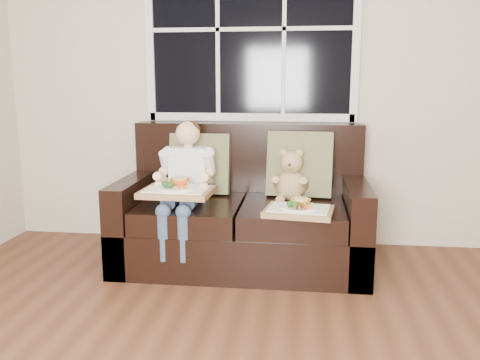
# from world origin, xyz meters

# --- Properties ---
(window_back) EXTENTS (1.62, 0.04, 1.37)m
(window_back) POSITION_xyz_m (-0.31, 2.48, 1.65)
(window_back) COLOR black
(window_back) RESTS_ON room_walls
(loveseat) EXTENTS (1.70, 0.92, 0.96)m
(loveseat) POSITION_xyz_m (-0.31, 2.02, 0.31)
(loveseat) COLOR black
(loveseat) RESTS_ON ground
(pillow_left) EXTENTS (0.44, 0.21, 0.45)m
(pillow_left) POSITION_xyz_m (-0.65, 2.17, 0.67)
(pillow_left) COLOR brown
(pillow_left) RESTS_ON loveseat
(pillow_right) EXTENTS (0.48, 0.25, 0.48)m
(pillow_right) POSITION_xyz_m (0.08, 2.17, 0.68)
(pillow_right) COLOR brown
(pillow_right) RESTS_ON loveseat
(child) EXTENTS (0.37, 0.59, 0.85)m
(child) POSITION_xyz_m (-0.69, 1.90, 0.64)
(child) COLOR silver
(child) RESTS_ON loveseat
(teddy_bear) EXTENTS (0.23, 0.29, 0.37)m
(teddy_bear) POSITION_xyz_m (0.02, 2.06, 0.60)
(teddy_bear) COLOR tan
(teddy_bear) RESTS_ON loveseat
(tray_left) EXTENTS (0.47, 0.36, 0.10)m
(tray_left) POSITION_xyz_m (-0.70, 1.68, 0.58)
(tray_left) COLOR #8F6240
(tray_left) RESTS_ON child
(tray_right) EXTENTS (0.46, 0.37, 0.10)m
(tray_right) POSITION_xyz_m (0.09, 1.65, 0.48)
(tray_right) COLOR #8F6240
(tray_right) RESTS_ON loveseat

